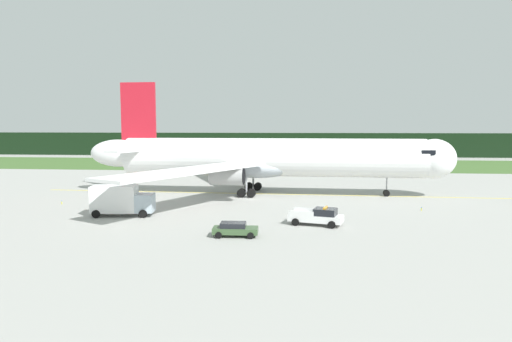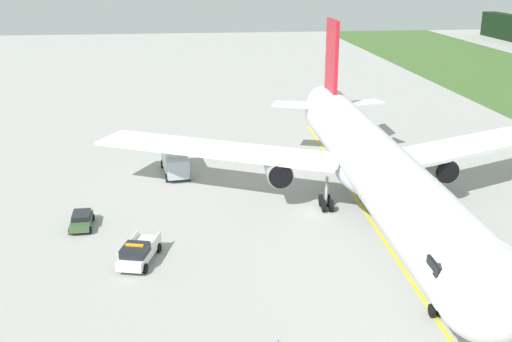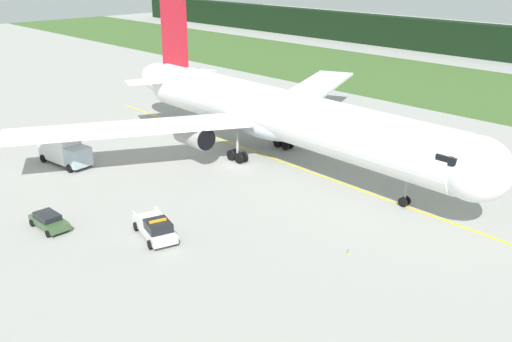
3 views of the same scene
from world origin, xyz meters
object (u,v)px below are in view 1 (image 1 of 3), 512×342
catering_truck (121,200)px  staff_car (235,229)px  ops_pickup_truck (318,216)px  airliner (267,158)px

catering_truck → staff_car: catering_truck is taller
ops_pickup_truck → catering_truck: (-21.75, 2.73, 0.90)m
ops_pickup_truck → airliner: bearing=108.0°
staff_car → airliner: bearing=87.9°
airliner → staff_car: size_ratio=12.89×
airliner → ops_pickup_truck: 22.29m
ops_pickup_truck → catering_truck: catering_truck is taller
ops_pickup_truck → catering_truck: bearing=172.8°
ops_pickup_truck → staff_car: 9.48m
catering_truck → staff_car: size_ratio=1.69×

